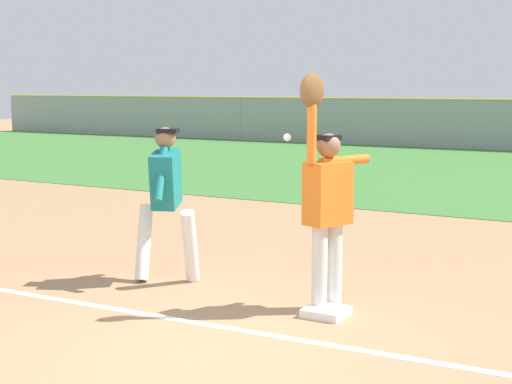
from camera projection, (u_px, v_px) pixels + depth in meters
ground_plane at (199, 354)px, 6.42m from camera, size 72.12×72.12×0.00m
first_base at (326, 312)px, 7.47m from camera, size 0.38×0.38×0.08m
fielder at (326, 196)px, 7.50m from camera, size 0.43×0.87×2.28m
runner at (166, 193)px, 8.64m from camera, size 0.89×0.81×1.72m
baseball at (287, 137)px, 7.32m from camera, size 0.07×0.07×0.07m
parked_car_white at (329, 120)px, 34.25m from camera, size 4.53×2.38×1.25m
parked_car_black at (451, 124)px, 30.96m from camera, size 4.57×2.46×1.25m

